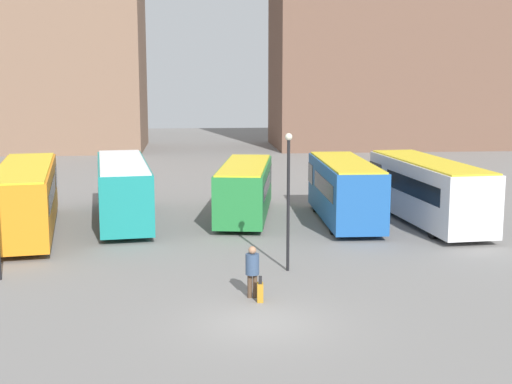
{
  "coord_description": "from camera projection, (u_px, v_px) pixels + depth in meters",
  "views": [
    {
      "loc": [
        -2.09,
        -20.99,
        7.63
      ],
      "look_at": [
        0.9,
        11.19,
        2.24
      ],
      "focal_mm": 50.0,
      "sensor_mm": 36.0,
      "label": 1
    }
  ],
  "objects": [
    {
      "name": "bus_2",
      "position": [
        245.0,
        188.0,
        38.0
      ],
      "size": [
        3.85,
        9.42,
        2.9
      ],
      "rotation": [
        0.0,
        0.0,
        1.41
      ],
      "color": "#237A38",
      "rests_on": "ground_plane"
    },
    {
      "name": "bus_3",
      "position": [
        344.0,
        189.0,
        36.8
      ],
      "size": [
        2.74,
        9.15,
        3.2
      ],
      "rotation": [
        0.0,
        0.0,
        1.54
      ],
      "color": "#1E56A3",
      "rests_on": "ground_plane"
    },
    {
      "name": "bus_4",
      "position": [
        427.0,
        189.0,
        36.51
      ],
      "size": [
        3.48,
        10.75,
        3.26
      ],
      "rotation": [
        0.0,
        0.0,
        1.65
      ],
      "color": "silver",
      "rests_on": "ground_plane"
    },
    {
      "name": "bus_1",
      "position": [
        123.0,
        188.0,
        37.01
      ],
      "size": [
        3.79,
        10.9,
        3.19
      ],
      "rotation": [
        0.0,
        0.0,
        1.7
      ],
      "color": "#19847F",
      "rests_on": "ground_plane"
    },
    {
      "name": "lamp_post_0",
      "position": [
        288.0,
        190.0,
        27.38
      ],
      "size": [
        0.28,
        0.28,
        5.39
      ],
      "color": "black",
      "rests_on": "ground_plane"
    },
    {
      "name": "ground_plane",
      "position": [
        260.0,
        323.0,
        22.06
      ],
      "size": [
        160.0,
        160.0,
        0.0
      ],
      "primitive_type": "plane",
      "color": "slate"
    },
    {
      "name": "bus_0",
      "position": [
        26.0,
        196.0,
        34.31
      ],
      "size": [
        4.22,
        11.7,
        3.27
      ],
      "rotation": [
        0.0,
        0.0,
        1.72
      ],
      "color": "orange",
      "rests_on": "ground_plane"
    },
    {
      "name": "suitcase",
      "position": [
        260.0,
        292.0,
        24.05
      ],
      "size": [
        0.23,
        0.35,
        0.94
      ],
      "rotation": [
        0.0,
        0.0,
        1.51
      ],
      "color": "#B27A1E",
      "rests_on": "ground_plane"
    },
    {
      "name": "traveler",
      "position": [
        252.0,
        267.0,
        24.37
      ],
      "size": [
        0.49,
        0.49,
        1.82
      ],
      "rotation": [
        0.0,
        0.0,
        1.51
      ],
      "color": "#4C3828",
      "rests_on": "ground_plane"
    }
  ]
}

